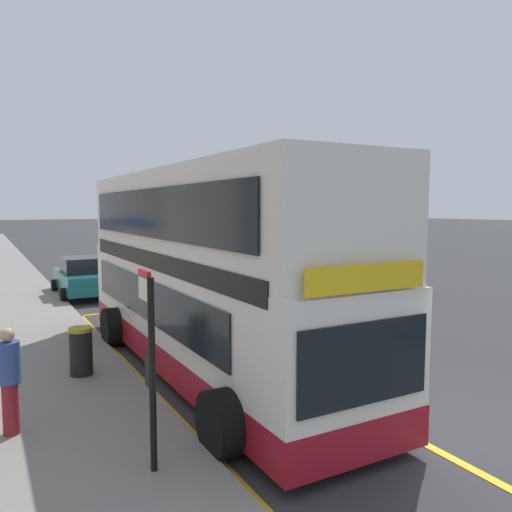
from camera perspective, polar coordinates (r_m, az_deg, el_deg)
The scene contains 7 objects.
ground_plane at distance 37.66m, azimuth -18.52°, elevation -0.26°, with size 260.00×260.00×0.00m, color #333335.
double_decker_bus at distance 11.12m, azimuth -5.98°, elevation -2.49°, with size 3.16×10.66×4.40m.
bus_bay_markings at distance 11.53m, azimuth -5.62°, elevation -12.70°, with size 3.14×14.46×0.01m.
bus_stop_sign at distance 6.81m, azimuth -11.98°, elevation -10.82°, with size 0.09×0.51×2.65m.
parked_car_teal_across at distance 21.53m, azimuth -19.12°, elevation -2.28°, with size 2.09×4.20×1.62m.
pedestrian_waiting_near_sign at distance 8.68m, azimuth -26.31°, elevation -12.25°, with size 0.34×0.34×1.66m.
litter_bin at distance 11.17m, azimuth -19.31°, elevation -10.18°, with size 0.48×0.48×1.00m.
Camera 1 is at (-6.75, -4.88, 3.61)m, focal length 35.10 mm.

